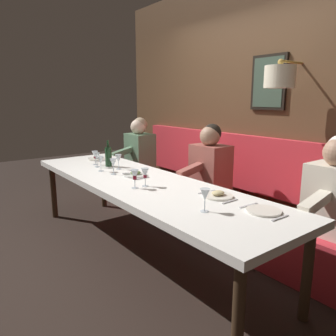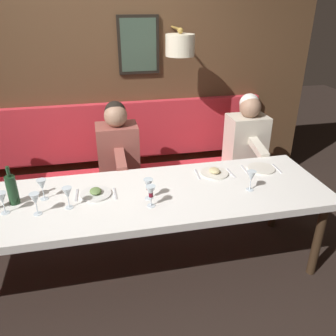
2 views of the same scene
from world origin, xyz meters
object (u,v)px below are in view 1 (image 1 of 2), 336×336
diner_nearest (335,190)px  wine_glass_4 (118,159)px  wine_glass_1 (145,174)px  wine_glass_7 (113,163)px  wine_glass_5 (135,175)px  wine_bottle (108,156)px  dining_table (141,186)px  wine_glass_0 (101,161)px  diner_middle (139,147)px  wine_glass_3 (95,155)px  wine_glass_2 (97,157)px  diner_near (210,163)px  wine_glass_6 (205,195)px

diner_nearest → wine_glass_4: (-0.79, 1.98, 0.04)m
wine_glass_1 → wine_glass_7: size_ratio=1.00×
wine_glass_5 → wine_bottle: size_ratio=0.55×
dining_table → wine_glass_0: bearing=100.7°
diner_middle → wine_glass_4: diner_middle is taller
wine_bottle → wine_glass_4: bearing=-85.4°
wine_glass_1 → wine_glass_3: (0.06, 1.15, 0.00)m
dining_table → wine_glass_2: (-0.05, 0.83, 0.17)m
wine_bottle → wine_glass_3: bearing=116.1°
diner_near → wine_glass_2: size_ratio=4.82×
wine_glass_2 → wine_glass_6: size_ratio=1.00×
wine_glass_5 → wine_glass_7: bearing=80.0°
dining_table → diner_middle: diner_middle is taller
wine_glass_3 → wine_glass_7: bearing=-96.4°
wine_glass_1 → wine_bottle: bearing=81.7°
dining_table → wine_glass_2: bearing=93.6°
diner_nearest → wine_glass_6: size_ratio=4.82×
wine_glass_3 → wine_glass_7: (-0.06, -0.57, 0.00)m
dining_table → wine_glass_7: wine_glass_7 is taller
diner_middle → wine_glass_3: bearing=-153.7°
wine_glass_0 → wine_glass_7: (0.04, -0.21, 0.00)m
diner_near → dining_table: bearing=177.5°
wine_glass_5 → wine_glass_7: 0.59m
wine_glass_2 → wine_glass_4: size_ratio=1.00×
diner_nearest → wine_glass_2: bearing=112.7°
wine_glass_0 → wine_bottle: size_ratio=0.55×
wine_glass_4 → wine_glass_2: bearing=119.5°
diner_nearest → wine_glass_1: 1.54m
dining_table → wine_glass_1: 0.27m
wine_glass_1 → wine_glass_2: size_ratio=1.00×
diner_middle → wine_glass_4: size_ratio=4.82×
diner_near → wine_glass_0: 1.19m
wine_glass_3 → wine_glass_4: size_ratio=1.00×
wine_glass_2 → wine_glass_5: (-0.13, -1.02, -0.00)m
wine_glass_0 → wine_glass_4: 0.20m
wine_glass_1 → wine_bottle: wine_bottle is taller
wine_glass_7 → diner_middle: bearing=46.5°
wine_glass_0 → wine_glass_2: same height
wine_glass_2 → wine_glass_6: (-0.06, -1.82, 0.00)m
wine_glass_1 → wine_glass_2: same height
diner_nearest → wine_glass_4: size_ratio=4.82×
wine_glass_4 → diner_middle: bearing=46.0°
wine_glass_1 → wine_glass_4: bearing=78.3°
diner_near → wine_glass_1: (-0.95, -0.15, 0.04)m
wine_glass_1 → wine_glass_5: 0.11m
diner_near → wine_glass_6: bearing=-136.1°
wine_glass_0 → wine_glass_5: 0.80m
wine_glass_2 → wine_glass_4: (0.14, -0.25, 0.00)m
wine_glass_0 → wine_glass_3: bearing=74.1°
wine_glass_2 → wine_glass_5: same height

